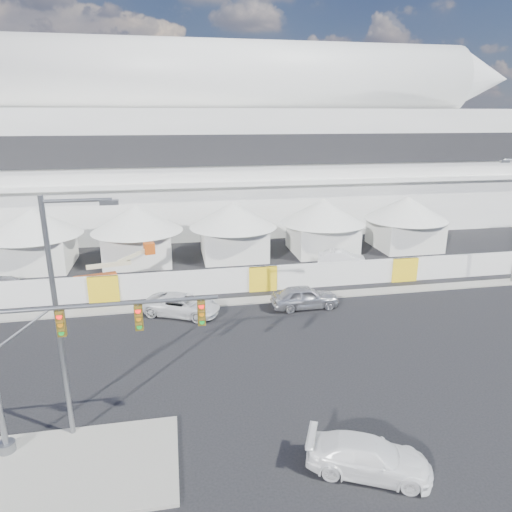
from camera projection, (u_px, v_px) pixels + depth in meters
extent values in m
plane|color=black|center=(198.00, 410.00, 21.43)|extent=(160.00, 160.00, 0.00)
cube|color=gray|center=(47.00, 473.00, 17.54)|extent=(10.00, 5.00, 0.15)
cube|color=gray|center=(438.00, 287.00, 36.66)|extent=(80.00, 1.20, 0.12)
cube|color=silver|center=(237.00, 165.00, 60.25)|extent=(80.00, 24.00, 14.00)
cube|color=black|center=(253.00, 150.00, 48.01)|extent=(68.00, 0.30, 3.20)
cube|color=silver|center=(253.00, 184.00, 48.80)|extent=(72.00, 0.80, 0.50)
cylinder|color=silver|center=(238.00, 77.00, 55.20)|extent=(57.60, 8.40, 8.40)
cylinder|color=silver|center=(254.00, 81.00, 55.67)|extent=(51.60, 6.80, 6.80)
cylinder|color=silver|center=(270.00, 85.00, 56.15)|extent=(45.60, 5.20, 5.20)
cone|color=silver|center=(481.00, 79.00, 60.88)|extent=(8.00, 7.60, 7.60)
cube|color=silver|center=(37.00, 251.00, 41.27)|extent=(6.00, 6.00, 3.00)
cone|color=silver|center=(32.00, 222.00, 40.48)|extent=(8.40, 8.40, 2.40)
cube|color=silver|center=(139.00, 246.00, 42.85)|extent=(6.00, 6.00, 3.00)
cone|color=silver|center=(136.00, 218.00, 42.05)|extent=(8.40, 8.40, 2.40)
cube|color=silver|center=(233.00, 242.00, 44.42)|extent=(6.00, 6.00, 3.00)
cone|color=silver|center=(233.00, 215.00, 43.63)|extent=(8.40, 8.40, 2.40)
cube|color=silver|center=(322.00, 237.00, 46.00)|extent=(6.00, 6.00, 3.00)
cone|color=silver|center=(323.00, 211.00, 45.20)|extent=(8.40, 8.40, 2.40)
cube|color=silver|center=(404.00, 233.00, 47.57)|extent=(6.00, 6.00, 3.00)
cone|color=silver|center=(407.00, 208.00, 46.78)|extent=(8.40, 8.40, 2.40)
cube|color=silver|center=(263.00, 279.00, 35.82)|extent=(70.00, 0.25, 2.00)
imported|color=#B5B6BA|center=(305.00, 297.00, 32.67)|extent=(2.02, 4.84, 1.64)
imported|color=silver|center=(182.00, 305.00, 31.52)|extent=(4.38, 5.78, 1.46)
imported|color=white|center=(369.00, 457.00, 17.51)|extent=(3.71, 5.13, 1.38)
imported|color=white|center=(341.00, 258.00, 41.94)|extent=(2.72, 4.60, 1.43)
cylinder|color=gray|center=(7.00, 447.00, 18.53)|extent=(0.68, 0.68, 0.40)
cylinder|color=gray|center=(105.00, 305.00, 17.56)|extent=(8.76, 0.16, 0.16)
cube|color=#594714|center=(61.00, 324.00, 17.46)|extent=(0.32, 0.22, 1.05)
cube|color=#594714|center=(139.00, 318.00, 17.97)|extent=(0.32, 0.22, 1.05)
cube|color=#594714|center=(201.00, 313.00, 18.40)|extent=(0.32, 0.22, 1.05)
cylinder|color=slate|center=(58.00, 324.00, 18.18)|extent=(0.21, 0.21, 10.29)
cylinder|color=slate|center=(77.00, 200.00, 16.95)|extent=(2.52, 0.14, 0.14)
cube|color=slate|center=(109.00, 202.00, 17.19)|extent=(0.69, 0.29, 0.17)
cube|color=slate|center=(505.00, 161.00, 34.51)|extent=(0.68, 0.29, 0.17)
cube|color=#BE4911|center=(96.00, 282.00, 36.44)|extent=(3.53, 2.17, 1.00)
cube|color=beige|center=(109.00, 266.00, 36.24)|extent=(3.44, 1.10, 0.32)
cube|color=beige|center=(134.00, 258.00, 36.44)|extent=(2.68, 0.88, 1.10)
cube|color=#BE4911|center=(150.00, 252.00, 36.52)|extent=(0.99, 0.99, 0.91)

